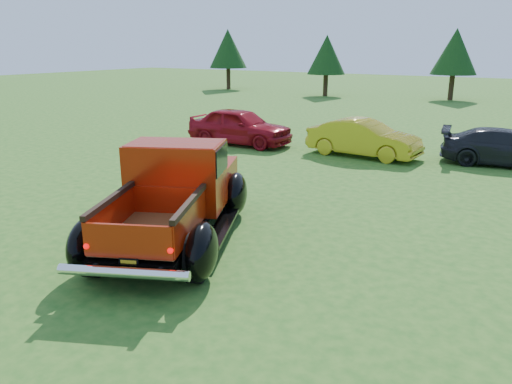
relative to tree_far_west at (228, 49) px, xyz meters
The scene contains 8 objects.
ground 37.37m from the tree_far_west, 53.75° to the right, with size 120.00×120.00×0.00m, color #235718.
tree_far_west is the anchor object (origin of this frame).
tree_west 10.06m from the tree_far_west, ahead, with size 2.94×2.94×4.60m.
tree_mid_left 19.03m from the tree_far_west, ahead, with size 3.20×3.20×5.00m.
pickup_truck 36.20m from the tree_far_west, 56.41° to the right, with size 4.14×5.60×1.96m.
show_car_red 26.37m from the tree_far_west, 53.76° to the right, with size 1.71×4.25×1.45m, color maroon.
show_car_yellow 29.26m from the tree_far_west, 45.26° to the right, with size 1.39×3.98×1.31m, color gold.
show_car_grey 31.83m from the tree_far_west, 37.97° to the right, with size 1.67×4.12×1.19m, color black.
Camera 1 is at (4.61, -7.56, 3.83)m, focal length 35.00 mm.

